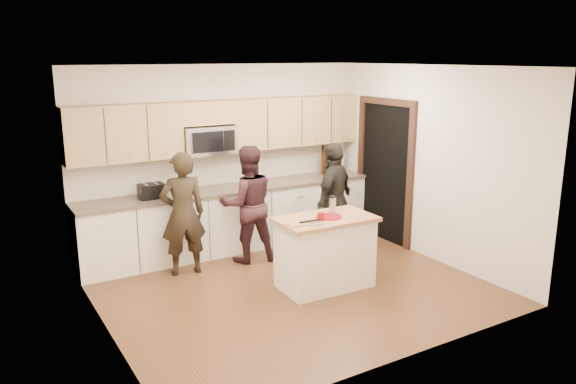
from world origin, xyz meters
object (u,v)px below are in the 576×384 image
island (325,252)px  woman_right (334,199)px  woman_left (183,214)px  toaster (151,191)px  woman_center (248,204)px

island → woman_right: woman_right is taller
woman_left → island: bearing=142.8°
toaster → woman_right: size_ratio=0.20×
island → woman_left: bearing=137.3°
island → woman_center: bearing=108.6°
woman_center → woman_right: bearing=173.3°
toaster → island: bearing=-49.9°
toaster → woman_left: size_ratio=0.20×
island → woman_center: size_ratio=0.75×
island → woman_center: 1.43m
island → woman_right: size_ratio=0.75×
island → woman_center: (-0.39, 1.32, 0.36)m
woman_left → woman_center: size_ratio=1.00×
toaster → woman_left: bearing=-66.7°
island → toaster: bearing=132.1°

